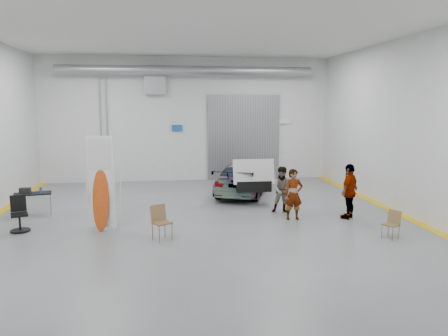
{
  "coord_description": "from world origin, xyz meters",
  "views": [
    {
      "loc": [
        -1.07,
        -13.43,
        3.77
      ],
      "look_at": [
        0.98,
        1.79,
        1.5
      ],
      "focal_mm": 35.0,
      "sensor_mm": 36.0,
      "label": 1
    }
  ],
  "objects": [
    {
      "name": "ground",
      "position": [
        0.0,
        0.0,
        0.0
      ],
      "size": [
        16.0,
        16.0,
        0.0
      ],
      "primitive_type": "plane",
      "color": "slate",
      "rests_on": "ground"
    },
    {
      "name": "room_shell",
      "position": [
        0.24,
        2.22,
        4.08
      ],
      "size": [
        14.02,
        16.18,
        6.01
      ],
      "color": "silver",
      "rests_on": "ground"
    },
    {
      "name": "sedan_car",
      "position": [
        2.17,
        4.38,
        0.66
      ],
      "size": [
        3.42,
        4.93,
        1.32
      ],
      "primitive_type": "imported",
      "rotation": [
        0.0,
        0.0,
        2.76
      ],
      "color": "white",
      "rests_on": "ground"
    },
    {
      "name": "person_a",
      "position": [
        3.05,
        0.09,
        0.84
      ],
      "size": [
        0.61,
        0.41,
        1.67
      ],
      "primitive_type": "imported",
      "rotation": [
        0.0,
        0.0,
        0.01
      ],
      "color": "#916B4F",
      "rests_on": "ground"
    },
    {
      "name": "person_b",
      "position": [
        2.94,
        1.01,
        0.81
      ],
      "size": [
        0.9,
        0.76,
        1.62
      ],
      "primitive_type": "imported",
      "rotation": [
        0.0,
        0.0,
        -0.2
      ],
      "color": "slate",
      "rests_on": "ground"
    },
    {
      "name": "person_c",
      "position": [
        4.9,
        -0.03,
        0.92
      ],
      "size": [
        1.07,
        1.05,
        1.83
      ],
      "primitive_type": "imported",
      "rotation": [
        0.0,
        0.0,
        3.9
      ],
      "color": "#A77137",
      "rests_on": "ground"
    },
    {
      "name": "surfboard_display",
      "position": [
        -2.92,
        -0.45,
        1.22
      ],
      "size": [
        0.83,
        0.39,
        3.02
      ],
      "rotation": [
        0.0,
        0.0,
        -0.27
      ],
      "color": "white",
      "rests_on": "ground"
    },
    {
      "name": "folding_chair_near",
      "position": [
        -1.21,
        -1.55,
        0.3
      ],
      "size": [
        0.62,
        0.67,
        0.97
      ],
      "rotation": [
        0.0,
        0.0,
        0.52
      ],
      "color": "brown",
      "rests_on": "ground"
    },
    {
      "name": "folding_chair_far",
      "position": [
        5.15,
        -2.3,
        0.25
      ],
      "size": [
        0.51,
        0.62,
        0.81
      ],
      "rotation": [
        0.0,
        0.0,
        -1.03
      ],
      "color": "brown",
      "rests_on": "ground"
    },
    {
      "name": "work_table",
      "position": [
        -5.65,
        1.85,
        0.75
      ],
      "size": [
        1.3,
        0.85,
        0.98
      ],
      "rotation": [
        0.0,
        0.0,
        0.23
      ],
      "color": "gray",
      "rests_on": "ground"
    },
    {
      "name": "office_chair",
      "position": [
        -5.4,
        -0.12,
        0.46
      ],
      "size": [
        0.59,
        0.62,
        1.05
      ],
      "rotation": [
        0.0,
        0.0,
        0.36
      ],
      "color": "black",
      "rests_on": "ground"
    },
    {
      "name": "trunk_lid",
      "position": [
        2.17,
        2.35,
        1.34
      ],
      "size": [
        1.54,
        0.94,
        0.04
      ],
      "primitive_type": "cube",
      "color": "silver",
      "rests_on": "sedan_car"
    }
  ]
}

